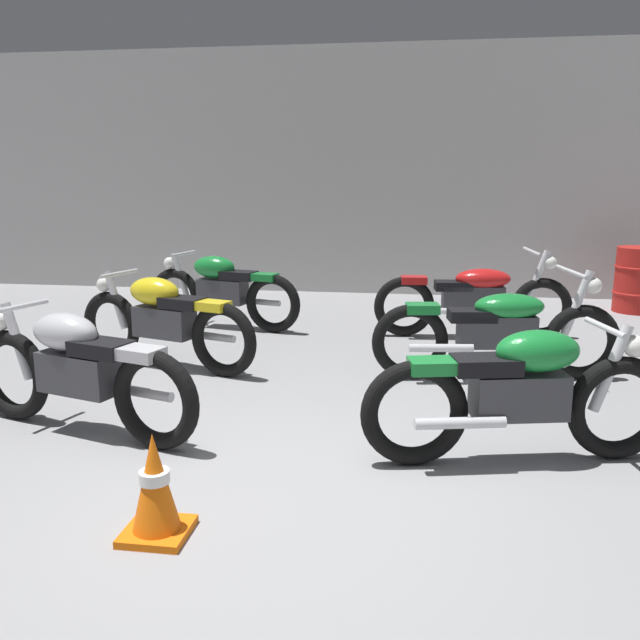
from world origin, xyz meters
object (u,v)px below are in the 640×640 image
at_px(motorcycle_left_row_2, 222,289).
at_px(motorcycle_right_row_1, 498,329).
at_px(traffic_cone, 155,487).
at_px(motorcycle_left_row_1, 164,319).
at_px(motorcycle_left_row_0, 78,369).
at_px(motorcycle_right_row_2, 474,297).
at_px(oil_drum, 637,280).
at_px(motorcycle_right_row_0, 521,392).

distance_m(motorcycle_left_row_2, motorcycle_right_row_1, 3.38).
bearing_deg(motorcycle_left_row_2, traffic_cone, -77.35).
height_order(motorcycle_left_row_1, traffic_cone, motorcycle_left_row_1).
height_order(motorcycle_left_row_1, motorcycle_left_row_2, same).
xyz_separation_m(motorcycle_left_row_0, traffic_cone, (1.04, -1.23, -0.20)).
relative_size(motorcycle_right_row_2, oil_drum, 2.55).
bearing_deg(motorcycle_right_row_2, motorcycle_left_row_0, -131.55).
distance_m(motorcycle_right_row_0, motorcycle_right_row_2, 3.33).
distance_m(motorcycle_left_row_2, motorcycle_right_row_0, 4.46).
height_order(motorcycle_left_row_0, motorcycle_right_row_2, motorcycle_right_row_2).
xyz_separation_m(motorcycle_left_row_0, motorcycle_right_row_1, (3.00, 1.71, -0.01)).
bearing_deg(motorcycle_left_row_2, oil_drum, 18.57).
relative_size(motorcycle_left_row_0, traffic_cone, 3.55).
relative_size(motorcycle_left_row_1, oil_drum, 2.25).
bearing_deg(motorcycle_left_row_2, motorcycle_right_row_1, -28.45).
bearing_deg(motorcycle_right_row_1, motorcycle_left_row_1, -178.54).
relative_size(motorcycle_right_row_0, motorcycle_right_row_2, 0.90).
relative_size(motorcycle_left_row_1, traffic_cone, 3.54).
relative_size(motorcycle_left_row_0, motorcycle_right_row_0, 0.99).
xyz_separation_m(motorcycle_left_row_1, motorcycle_left_row_2, (0.05, 1.69, 0.00)).
distance_m(motorcycle_left_row_2, traffic_cone, 4.66).
distance_m(motorcycle_left_row_0, oil_drum, 7.18).
distance_m(motorcycle_right_row_1, oil_drum, 3.95).
distance_m(motorcycle_right_row_1, traffic_cone, 3.53).
bearing_deg(motorcycle_left_row_0, oil_drum, 44.48).
bearing_deg(motorcycle_left_row_1, motorcycle_left_row_2, 88.36).
xyz_separation_m(motorcycle_left_row_0, motorcycle_right_row_2, (2.91, 3.28, -0.01)).
bearing_deg(traffic_cone, motorcycle_left_row_1, 110.50).
bearing_deg(motorcycle_left_row_0, motorcycle_right_row_0, -0.97).
height_order(motorcycle_right_row_0, motorcycle_right_row_1, motorcycle_right_row_1).
bearing_deg(motorcycle_right_row_2, motorcycle_right_row_0, -89.43).
bearing_deg(motorcycle_left_row_2, motorcycle_left_row_0, -90.41).
distance_m(motorcycle_left_row_0, motorcycle_right_row_1, 3.45).
bearing_deg(oil_drum, motorcycle_left_row_2, -161.43).
relative_size(oil_drum, traffic_cone, 1.57).
height_order(motorcycle_left_row_0, motorcycle_right_row_0, same).
bearing_deg(motorcycle_left_row_1, motorcycle_right_row_0, -29.56).
xyz_separation_m(motorcycle_right_row_0, motorcycle_right_row_2, (-0.03, 3.33, -0.01)).
distance_m(oil_drum, traffic_cone, 7.47).
relative_size(motorcycle_right_row_0, motorcycle_right_row_1, 0.90).
relative_size(motorcycle_left_row_0, motorcycle_right_row_1, 0.89).
xyz_separation_m(motorcycle_right_row_2, traffic_cone, (-1.86, -4.51, -0.19)).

